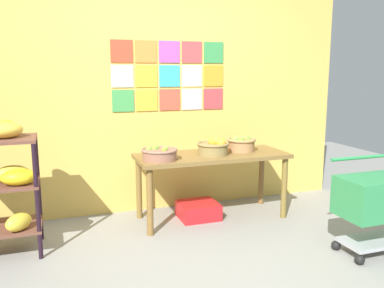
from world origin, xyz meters
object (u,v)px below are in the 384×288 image
fruit_basket_centre (241,144)px  produce_crate_under_table (198,210)px  fruit_basket_left (214,147)px  shopping_cart (376,200)px  fruit_basket_back_right (159,154)px  display_table (212,162)px

fruit_basket_centre → produce_crate_under_table: fruit_basket_centre is taller
fruit_basket_left → shopping_cart: bearing=-50.5°
shopping_cart → fruit_basket_back_right: bearing=146.9°
display_table → fruit_basket_back_right: fruit_basket_back_right is taller
fruit_basket_back_right → shopping_cart: 1.92m
fruit_basket_left → fruit_basket_back_right: bearing=-173.7°
display_table → produce_crate_under_table: 0.52m
display_table → fruit_basket_centre: bearing=8.4°
fruit_basket_centre → fruit_basket_left: bearing=-165.1°
fruit_basket_back_right → display_table: bearing=10.3°
shopping_cart → fruit_basket_centre: bearing=118.6°
produce_crate_under_table → display_table: bearing=-16.9°
display_table → produce_crate_under_table: bearing=163.1°
fruit_basket_left → fruit_basket_centre: (0.35, 0.09, -0.00)m
fruit_basket_back_right → produce_crate_under_table: size_ratio=0.87×
display_table → fruit_basket_centre: (0.35, 0.05, 0.16)m
fruit_basket_centre → produce_crate_under_table: size_ratio=0.77×
display_table → produce_crate_under_table: (-0.13, 0.04, -0.51)m
fruit_basket_centre → shopping_cart: 1.44m
shopping_cart → display_table: bearing=131.2°
fruit_basket_centre → fruit_basket_back_right: bearing=-170.4°
produce_crate_under_table → shopping_cart: (1.10, -1.25, 0.37)m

